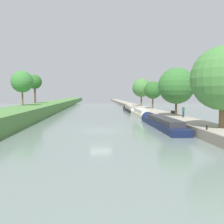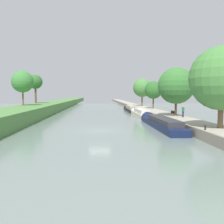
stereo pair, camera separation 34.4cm
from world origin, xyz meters
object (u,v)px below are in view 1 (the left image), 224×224
narrowboat_cream (140,113)px  person_walking (183,111)px  mooring_bollard_near (207,127)px  mooring_bollard_far (133,105)px  narrowboat_navy (160,122)px  park_bench (173,111)px  narrowboat_black (130,109)px

narrowboat_cream → person_walking: 12.71m
narrowboat_cream → person_walking: person_walking is taller
mooring_bollard_near → mooring_bollard_far: bearing=90.0°
narrowboat_navy → mooring_bollard_far: (1.90, 35.13, 0.59)m
mooring_bollard_far → park_bench: 25.62m
narrowboat_cream → narrowboat_black: narrowboat_cream is taller
mooring_bollard_near → park_bench: park_bench is taller
narrowboat_navy → person_walking: person_walking is taller
mooring_bollard_far → park_bench: park_bench is taller
mooring_bollard_far → person_walking: bearing=-85.9°
narrowboat_cream → narrowboat_navy: bearing=-90.3°
narrowboat_cream → mooring_bollard_near: 24.23m
park_bench → narrowboat_black: bearing=104.0°
mooring_bollard_far → narrowboat_navy: bearing=-93.1°
narrowboat_navy → park_bench: 10.83m
person_walking → park_bench: size_ratio=1.11×
narrowboat_black → park_bench: bearing=-76.0°
narrowboat_black → person_walking: bearing=-80.9°
narrowboat_navy → mooring_bollard_near: size_ratio=35.47×
narrowboat_black → mooring_bollard_far: (1.85, 6.34, 0.56)m
narrowboat_cream → park_bench: 7.22m
person_walking → mooring_bollard_near: size_ratio=3.69×
narrowboat_cream → mooring_bollard_near: size_ratio=29.45×
narrowboat_black → mooring_bollard_near: narrowboat_black is taller
narrowboat_black → person_walking: (4.12, -25.68, 1.21)m
mooring_bollard_far → park_bench: bearing=-83.5°
person_walking → mooring_bollard_near: person_walking is taller
narrowboat_cream → person_walking: (4.09, -11.97, 1.20)m
mooring_bollard_far → mooring_bollard_near: bearing=-90.0°
narrowboat_cream → park_bench: narrowboat_cream is taller
narrowboat_navy → mooring_bollard_far: 35.19m
narrowboat_black → person_walking: person_walking is taller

